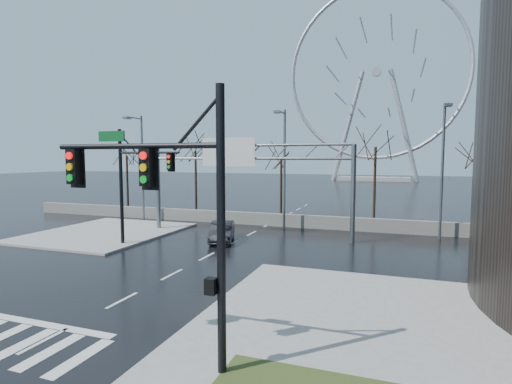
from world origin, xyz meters
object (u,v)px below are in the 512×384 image
at_px(car, 222,231).
at_px(signal_mast_far, 134,176).
at_px(ferris_wheel, 376,79).
at_px(sign_gantry, 242,169).
at_px(signal_mast_near, 176,201).

bearing_deg(car, signal_mast_far, -163.02).
xyz_separation_m(signal_mast_far, ferris_wheel, (10.87, 86.04, 21.30)).
distance_m(ferris_wheel, car, 86.58).
bearing_deg(sign_gantry, signal_mast_near, -73.81).
xyz_separation_m(signal_mast_near, car, (-6.13, 16.49, -4.15)).
height_order(ferris_wheel, car, ferris_wheel).
bearing_deg(ferris_wheel, car, -94.15).
height_order(signal_mast_near, ferris_wheel, ferris_wheel).
relative_size(ferris_wheel, car, 11.58).
distance_m(signal_mast_near, sign_gantry, 19.79).
bearing_deg(signal_mast_near, signal_mast_far, 130.26).
relative_size(sign_gantry, car, 3.72).
distance_m(sign_gantry, ferris_wheel, 82.91).
bearing_deg(signal_mast_near, car, 110.39).
distance_m(signal_mast_far, car, 7.27).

